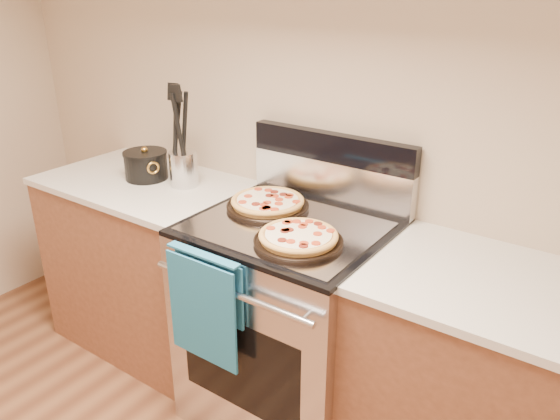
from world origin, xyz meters
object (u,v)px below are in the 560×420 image
Objects in this scene: pepperoni_pizza_front at (298,238)px; saucepan at (146,166)px; range_body at (289,324)px; utensil_crock at (184,169)px; pepperoni_pizza_back at (268,203)px.

pepperoni_pizza_front is 1.03m from saucepan.
saucepan reaches higher than range_body.
range_body is at bearing -8.38° from utensil_crock.
saucepan is (-0.89, 0.06, 0.52)m from range_body.
range_body is 2.79× the size of pepperoni_pizza_front.
utensil_crock is (-0.79, 0.23, 0.04)m from pepperoni_pizza_front.
pepperoni_pizza_front is at bearing -46.14° from range_body.
pepperoni_pizza_front is 1.58× the size of saucepan.
pepperoni_pizza_back is 0.73m from saucepan.
pepperoni_pizza_front reaches higher than range_body.
range_body is 4.41× the size of saucepan.
pepperoni_pizza_back is 2.07× the size of utensil_crock.
saucepan is at bearing 176.00° from range_body.
saucepan is (-1.01, 0.19, 0.02)m from pepperoni_pizza_front.
pepperoni_pizza_back is 0.35m from pepperoni_pizza_front.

